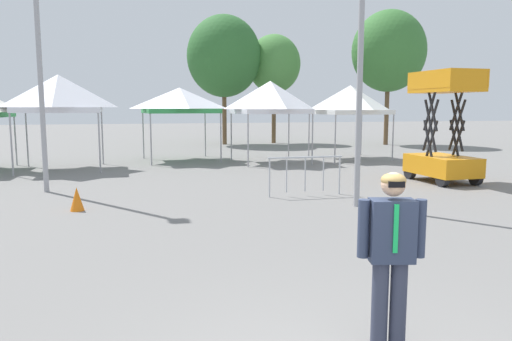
{
  "coord_description": "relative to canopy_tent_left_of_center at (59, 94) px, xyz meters",
  "views": [
    {
      "loc": [
        -1.85,
        -3.41,
        2.38
      ],
      "look_at": [
        0.27,
        4.59,
        1.3
      ],
      "focal_mm": 33.93,
      "sensor_mm": 36.0,
      "label": 1
    }
  ],
  "objects": [
    {
      "name": "canopy_tent_left_of_center",
      "position": [
        0.0,
        0.0,
        0.0
      ],
      "size": [
        3.09,
        3.09,
        3.61
      ],
      "color": "#9E9EA3",
      "rests_on": "ground"
    },
    {
      "name": "canopy_tent_far_right",
      "position": [
        4.76,
        2.04,
        -0.21
      ],
      "size": [
        3.33,
        3.33,
        3.25
      ],
      "color": "#9E9EA3",
      "rests_on": "ground"
    },
    {
      "name": "canopy_tent_center",
      "position": [
        8.47,
        0.38,
        -0.09
      ],
      "size": [
        3.02,
        3.02,
        3.51
      ],
      "color": "#9E9EA3",
      "rests_on": "ground"
    },
    {
      "name": "canopy_tent_behind_right",
      "position": [
        12.42,
        0.77,
        -0.17
      ],
      "size": [
        3.08,
        3.08,
        3.39
      ],
      "color": "#9E9EA3",
      "rests_on": "ground"
    },
    {
      "name": "scissor_lift",
      "position": [
        12.2,
        -6.45,
        -1.8
      ],
      "size": [
        1.42,
        2.31,
        3.52
      ],
      "color": "black",
      "rests_on": "ground"
    },
    {
      "name": "person_foreground",
      "position": [
        4.87,
        -15.8,
        -1.87
      ],
      "size": [
        0.63,
        0.34,
        1.78
      ],
      "color": "#33384C",
      "rests_on": "ground"
    },
    {
      "name": "light_pole_near_lift",
      "position": [
        7.79,
        -9.29,
        1.47
      ],
      "size": [
        0.36,
        0.36,
        7.63
      ],
      "color": "#9E9EA3",
      "rests_on": "ground"
    },
    {
      "name": "light_pole_opposite_side",
      "position": [
        0.19,
        -5.17,
        1.88
      ],
      "size": [
        0.36,
        0.36,
        8.43
      ],
      "color": "#9E9EA3",
      "rests_on": "ground"
    },
    {
      "name": "tree_behind_tents_right",
      "position": [
        11.98,
        11.37,
        2.32
      ],
      "size": [
        3.49,
        3.49,
        7.16
      ],
      "color": "brown",
      "rests_on": "ground"
    },
    {
      "name": "tree_behind_tents_left",
      "position": [
        8.56,
        11.09,
        2.71
      ],
      "size": [
        4.7,
        4.7,
        8.2
      ],
      "color": "brown",
      "rests_on": "ground"
    },
    {
      "name": "tree_behind_tents_center",
      "position": [
        18.54,
        8.13,
        2.99
      ],
      "size": [
        4.61,
        4.61,
        8.44
      ],
      "color": "brown",
      "rests_on": "ground"
    },
    {
      "name": "crowd_barrier_by_lift",
      "position": [
        7.08,
        -7.64,
        -2.15
      ],
      "size": [
        2.1,
        0.1,
        1.08
      ],
      "color": "#B7BABF",
      "rests_on": "ground"
    },
    {
      "name": "traffic_cone_lot_center",
      "position": [
        1.28,
        -8.1,
        -2.62
      ],
      "size": [
        0.32,
        0.32,
        0.55
      ],
      "primitive_type": "cone",
      "color": "orange",
      "rests_on": "ground"
    }
  ]
}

